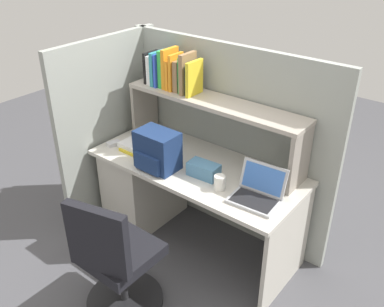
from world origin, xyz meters
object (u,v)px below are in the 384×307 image
at_px(paper_cup, 220,183).
at_px(tissue_box, 204,170).
at_px(office_chair, 116,265).
at_px(backpack, 157,151).
at_px(computer_mouse, 114,144).
at_px(laptop, 257,192).

relative_size(paper_cup, tissue_box, 0.46).
bearing_deg(office_chair, backpack, -85.72).
bearing_deg(tissue_box, computer_mouse, -178.32).
distance_m(backpack, office_chair, 0.83).
relative_size(laptop, backpack, 1.10).
bearing_deg(paper_cup, computer_mouse, -179.08).
bearing_deg(office_chair, laptop, -140.63).
relative_size(computer_mouse, paper_cup, 1.02).
xyz_separation_m(paper_cup, office_chair, (-0.30, -0.69, -0.39)).
distance_m(backpack, tissue_box, 0.36).
distance_m(computer_mouse, paper_cup, 1.02).
distance_m(backpack, computer_mouse, 0.52).
xyz_separation_m(laptop, paper_cup, (-0.26, -0.06, 0.00)).
bearing_deg(backpack, paper_cup, 5.55).
relative_size(backpack, paper_cup, 2.94).
distance_m(paper_cup, office_chair, 0.85).
relative_size(laptop, computer_mouse, 3.16).
bearing_deg(computer_mouse, paper_cup, 18.40).
xyz_separation_m(paper_cup, tissue_box, (-0.18, 0.06, -0.00)).
xyz_separation_m(computer_mouse, office_chair, (0.72, -0.68, -0.35)).
height_order(backpack, paper_cup, backpack).
bearing_deg(laptop, paper_cup, -167.69).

